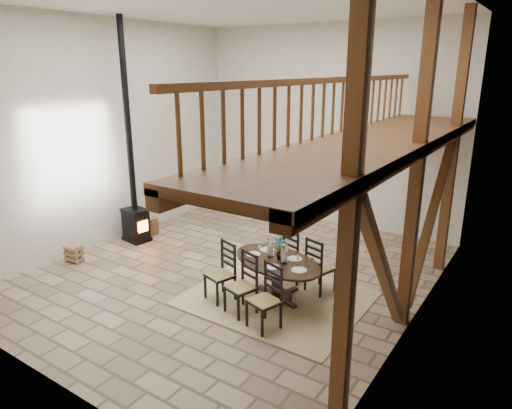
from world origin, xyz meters
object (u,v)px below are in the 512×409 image
Objects in this scene: wood_stove at (133,194)px; log_stack at (74,254)px; dining_table at (272,279)px; log_basket at (149,226)px.

wood_stove is 1.87m from log_stack.
wood_stove is at bearing 84.74° from log_stack.
dining_table is at bearing -1.44° from wood_stove.
dining_table reaches higher than log_stack.
log_stack is (-0.15, -1.60, -0.96)m from wood_stove.
wood_stove is 10.02× the size of log_basket.
dining_table is 4.62× the size of log_basket.
dining_table is 4.45m from log_stack.
log_basket is 2.09m from log_stack.
log_basket reaches higher than log_stack.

